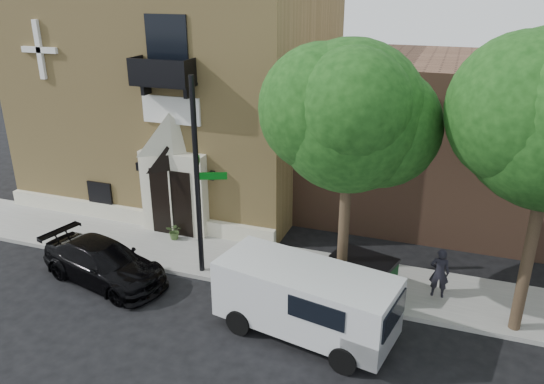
% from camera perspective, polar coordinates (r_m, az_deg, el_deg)
% --- Properties ---
extents(ground, '(120.00, 120.00, 0.00)m').
position_cam_1_polar(ground, '(18.61, -11.54, -8.50)').
color(ground, black).
rests_on(ground, ground).
extents(sidewalk, '(42.00, 3.00, 0.15)m').
position_cam_1_polar(sidewalk, '(19.27, -6.71, -6.79)').
color(sidewalk, gray).
rests_on(sidewalk, ground).
extents(church, '(12.20, 11.01, 9.30)m').
position_cam_1_polar(church, '(24.94, -9.00, 10.90)').
color(church, tan).
rests_on(church, ground).
extents(neighbour_building, '(18.00, 8.00, 6.40)m').
position_cam_1_polar(neighbour_building, '(23.60, 26.89, 4.57)').
color(neighbour_building, brown).
rests_on(neighbour_building, ground).
extents(street_tree_left, '(4.97, 4.38, 7.77)m').
position_cam_1_polar(street_tree_left, '(14.58, 8.41, 8.13)').
color(street_tree_left, '#38281C').
rests_on(street_tree_left, sidewalk).
extents(black_sedan, '(4.94, 2.90, 1.34)m').
position_cam_1_polar(black_sedan, '(18.32, -17.63, -7.25)').
color(black_sedan, black).
rests_on(black_sedan, ground).
extents(cargo_van, '(5.24, 2.87, 2.02)m').
position_cam_1_polar(cargo_van, '(14.79, 4.27, -11.58)').
color(cargo_van, silver).
rests_on(cargo_van, ground).
extents(street_sign, '(1.26, 0.98, 6.54)m').
position_cam_1_polar(street_sign, '(16.88, -8.00, 1.44)').
color(street_sign, black).
rests_on(street_sign, sidewalk).
extents(fire_hydrant, '(0.49, 0.39, 0.86)m').
position_cam_1_polar(fire_hydrant, '(17.37, -1.23, -8.18)').
color(fire_hydrant, '#AB0A00').
rests_on(fire_hydrant, sidewalk).
extents(dumpster, '(2.12, 1.56, 1.24)m').
position_cam_1_polar(dumpster, '(16.85, 9.77, -8.75)').
color(dumpster, '#0F3815').
rests_on(dumpster, sidewalk).
extents(planter, '(0.63, 0.56, 0.64)m').
position_cam_1_polar(planter, '(20.33, -10.42, -4.17)').
color(planter, '#45612F').
rests_on(planter, sidewalk).
extents(pedestrian_near, '(0.61, 0.41, 1.62)m').
position_cam_1_polar(pedestrian_near, '(17.13, 17.56, -8.27)').
color(pedestrian_near, black).
rests_on(pedestrian_near, sidewalk).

